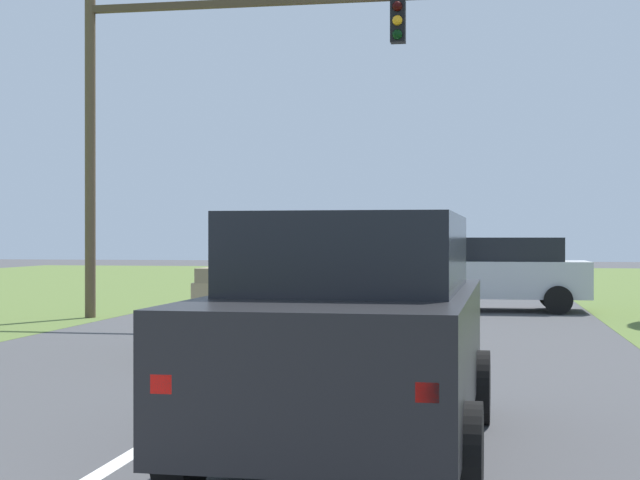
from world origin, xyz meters
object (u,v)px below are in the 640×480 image
Objects in this scene: red_suv_near at (354,328)px; crossing_suv_far at (502,272)px; pickup_truck_lead at (294,291)px; traffic_light at (178,93)px.

crossing_suv_far is at bearing 84.59° from red_suv_near.
traffic_light reaches higher than pickup_truck_lead.
pickup_truck_lead reaches higher than crossing_suv_far.
red_suv_near is at bearing -95.41° from crossing_suv_far.
traffic_light is (-3.72, 5.30, 4.09)m from pickup_truck_lead.
traffic_light is at bearing 125.08° from pickup_truck_lead.
pickup_truck_lead is 9.68m from crossing_suv_far.
red_suv_near is 0.85× the size of pickup_truck_lead.
crossing_suv_far is (3.46, 9.04, -0.01)m from pickup_truck_lead.
traffic_light is at bearing 114.75° from red_suv_near.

